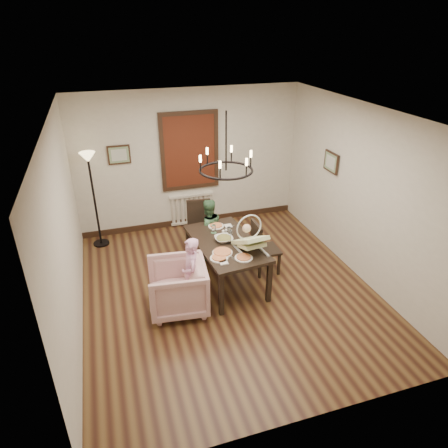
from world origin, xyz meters
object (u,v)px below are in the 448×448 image
drinking_glass (230,234)px  floor_lamp (95,202)px  elderly_woman (191,279)px  dining_table (226,246)px  chair_far (201,228)px  chair_right (266,247)px  armchair (177,287)px  seated_man (208,235)px  baby_bouncer (250,239)px

drinking_glass → floor_lamp: 2.73m
elderly_woman → floor_lamp: floor_lamp is taller
dining_table → chair_far: chair_far is taller
chair_right → elderly_woman: (-1.42, -0.53, -0.01)m
armchair → floor_lamp: (-1.04, 2.37, 0.51)m
dining_table → chair_right: (0.75, 0.09, -0.19)m
chair_far → chair_right: size_ratio=1.03×
armchair → drinking_glass: size_ratio=6.42×
chair_right → seated_man: bearing=49.1°
dining_table → chair_far: size_ratio=1.71×
chair_far → armchair: chair_far is taller
armchair → floor_lamp: size_ratio=0.48×
chair_far → seated_man: (0.08, -0.25, -0.02)m
baby_bouncer → armchair: bearing=178.4°
chair_right → chair_far: bearing=43.0°
dining_table → drinking_glass: bearing=38.3°
chair_right → seated_man: (-0.82, 0.72, -0.00)m
armchair → seated_man: 1.51m
armchair → drinking_glass: bearing=125.7°
armchair → elderly_woman: elderly_woman is taller
elderly_woman → baby_bouncer: bearing=100.0°
dining_table → armchair: armchair is taller
elderly_woman → floor_lamp: bearing=-147.0°
baby_bouncer → dining_table: bearing=120.5°
chair_far → drinking_glass: bearing=-68.9°
dining_table → baby_bouncer: (0.27, -0.36, 0.28)m
armchair → seated_man: bearing=153.5°
armchair → drinking_glass: drinking_glass is taller
dining_table → armchair: (-0.90, -0.46, -0.28)m
elderly_woman → drinking_glass: size_ratio=7.12×
floor_lamp → dining_table: bearing=-44.6°
elderly_woman → seated_man: bearing=159.1°
baby_bouncer → floor_lamp: 3.17m
armchair → chair_right: bearing=114.9°
dining_table → armchair: bearing=-158.7°
seated_man → drinking_glass: size_ratio=7.17×
chair_far → baby_bouncer: 1.54m
baby_bouncer → seated_man: bearing=99.9°
elderly_woman → chair_right: bearing=115.3°
chair_right → baby_bouncer: bearing=133.3°
elderly_woman → seated_man: 1.39m
armchair → baby_bouncer: bearing=101.4°
chair_far → baby_bouncer: baby_bouncer is taller
seated_man → drinking_glass: (0.18, -0.70, 0.34)m
baby_bouncer → floor_lamp: bearing=127.7°
elderly_woman → armchair: bearing=-81.2°
chair_far → chair_right: chair_far is taller
seated_man → dining_table: bearing=88.9°
chair_far → elderly_woman: 1.59m
dining_table → floor_lamp: bearing=129.7°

